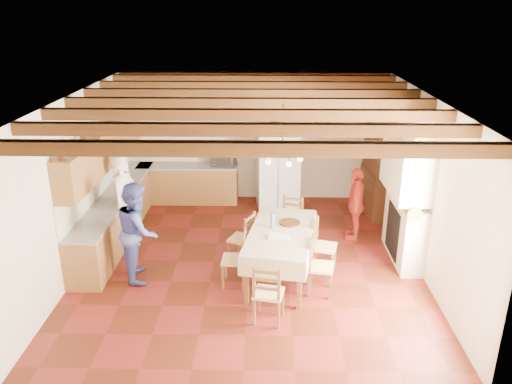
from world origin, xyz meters
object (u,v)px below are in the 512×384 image
chair_end_far (291,223)px  person_woman_red (356,204)px  chair_right_far (325,246)px  chair_left_near (234,258)px  chair_right_near (321,266)px  person_woman_blue (138,231)px  dining_table (281,236)px  chair_left_far (241,238)px  microwave (224,159)px  hutch (380,166)px  refrigerator (278,169)px  chair_end_near (269,292)px  person_man (126,203)px

chair_end_far → person_woman_red: bearing=32.2°
chair_right_far → chair_left_near: bearing=122.4°
chair_right_far → chair_end_far: (-0.55, 0.97, 0.00)m
chair_right_near → person_woman_blue: person_woman_blue is taller
dining_table → chair_left_near: (-0.77, -0.24, -0.31)m
chair_left_near → person_woman_red: 2.94m
chair_left_far → chair_right_near: 1.67m
chair_right_far → person_woman_red: 1.55m
chair_left_near → microwave: microwave is taller
hutch → chair_end_far: bearing=-145.4°
refrigerator → dining_table: bearing=-96.3°
refrigerator → chair_end_far: (0.21, -1.94, -0.44)m
chair_left_far → person_woman_red: 2.45m
person_woman_red → chair_end_far: bearing=-64.0°
dining_table → person_woman_blue: (-2.40, -0.00, 0.07)m
chair_right_near → chair_end_near: 1.16m
hutch → chair_right_near: hutch is taller
hutch → chair_right_far: size_ratio=2.35×
chair_left_near → chair_end_far: size_ratio=1.00×
dining_table → chair_right_near: size_ratio=2.23×
chair_left_far → chair_right_far: bearing=102.3°
refrigerator → person_woman_blue: bearing=-133.3°
person_woman_red → chair_left_far: bearing=-54.6°
chair_end_far → microwave: (-1.46, 2.27, 0.57)m
refrigerator → dining_table: (-0.02, -3.16, -0.13)m
chair_right_far → person_woman_red: size_ratio=0.65×
refrigerator → person_woman_blue: 3.98m
refrigerator → chair_left_near: refrigerator is taller
microwave → refrigerator: bearing=-4.1°
chair_end_far → chair_right_far: bearing=-44.5°
chair_left_near → dining_table: bearing=110.4°
chair_left_near → chair_right_near: size_ratio=1.00×
dining_table → person_man: 3.05m
chair_end_near → person_woman_red: size_ratio=0.65×
chair_end_near → chair_right_near: bearing=-125.6°
chair_left_far → chair_end_near: same height
chair_right_near → person_man: 3.84m
chair_right_far → person_man: (-3.64, 0.78, 0.46)m
hutch → person_woman_red: hutch is taller
dining_table → person_woman_blue: person_woman_blue is taller
refrigerator → person_woman_red: size_ratio=1.25×
refrigerator → hutch: 2.24m
dining_table → chair_right_near: (0.64, -0.46, -0.31)m
person_woman_red → chair_right_far: bearing=-19.0°
chair_left_far → person_woman_red: size_ratio=0.65×
dining_table → person_woman_blue: size_ratio=1.25×
chair_right_near → person_man: (-3.51, 1.48, 0.46)m
person_woman_blue → microwave: bearing=-31.1°
refrigerator → chair_right_far: (0.75, -2.91, -0.44)m
dining_table → microwave: microwave is taller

